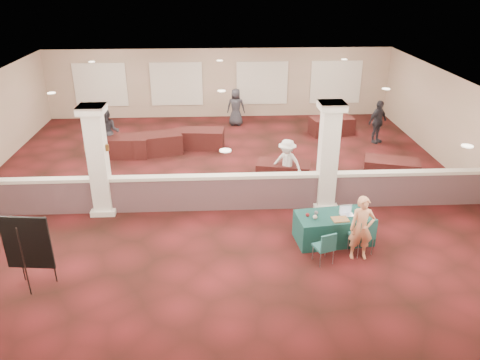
{
  "coord_description": "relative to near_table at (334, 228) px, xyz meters",
  "views": [
    {
      "loc": [
        -0.16,
        -13.82,
        6.54
      ],
      "look_at": [
        0.45,
        -2.0,
        1.16
      ],
      "focal_mm": 35.0,
      "sensor_mm": 36.0,
      "label": 1
    }
  ],
  "objects": [
    {
      "name": "near_table",
      "position": [
        0.0,
        0.0,
        0.0
      ],
      "size": [
        2.04,
        1.19,
        0.74
      ],
      "primitive_type": "cube",
      "rotation": [
        0.0,
        0.0,
        0.12
      ],
      "color": "#0E3330",
      "rests_on": "ground"
    },
    {
      "name": "conf_chair_side",
      "position": [
        -0.45,
        -1.04,
        0.14
      ],
      "size": [
        0.55,
        0.55,
        0.86
      ],
      "rotation": [
        0.0,
        0.0,
        0.33
      ],
      "color": "#1B4D50",
      "rests_on": "ground"
    },
    {
      "name": "conf_chair_main",
      "position": [
        0.58,
        -0.68,
        0.22
      ],
      "size": [
        0.64,
        0.64,
        1.01
      ],
      "rotation": [
        0.0,
        0.0,
        0.33
      ],
      "color": "#1B4D50",
      "rests_on": "ground"
    },
    {
      "name": "far_table_front_left",
      "position": [
        -6.53,
        6.41,
        0.01
      ],
      "size": [
        1.91,
        1.0,
        0.77
      ],
      "primitive_type": "cube",
      "rotation": [
        0.0,
        0.0,
        -0.03
      ],
      "color": "black",
      "rests_on": "ground"
    },
    {
      "name": "attendee_b",
      "position": [
        -0.76,
        3.41,
        0.43
      ],
      "size": [
        1.12,
        0.93,
        1.6
      ],
      "primitive_type": "imported",
      "rotation": [
        0.0,
        0.0,
        -0.54
      ],
      "color": "beige",
      "rests_on": "ground"
    },
    {
      "name": "screen_glow",
      "position": [
        0.3,
        0.09,
        0.49
      ],
      "size": [
        0.3,
        0.04,
        0.19
      ],
      "primitive_type": "cube",
      "rotation": [
        0.0,
        0.0,
        0.12
      ],
      "color": "#B0BBD4",
      "rests_on": "near_table"
    },
    {
      "name": "far_table_back_left",
      "position": [
        -5.32,
        6.61,
        0.01
      ],
      "size": [
        2.07,
        1.41,
        0.77
      ],
      "primitive_type": "cube",
      "rotation": [
        0.0,
        0.0,
        0.27
      ],
      "color": "black",
      "rests_on": "ground"
    },
    {
      "name": "column_right",
      "position": [
        0.18,
        1.91,
        1.26
      ],
      "size": [
        0.72,
        0.72,
        3.2
      ],
      "color": "silver",
      "rests_on": "ground"
    },
    {
      "name": "wall_right",
      "position": [
        5.18,
        3.41,
        1.23
      ],
      "size": [
        0.04,
        16.0,
        3.2
      ],
      "primitive_type": "cube",
      "color": "gray",
      "rests_on": "ground"
    },
    {
      "name": "attendee_c",
      "position": [
        3.5,
        7.41,
        0.5
      ],
      "size": [
        1.13,
        0.97,
        1.75
      ],
      "primitive_type": "imported",
      "rotation": [
        0.0,
        0.0,
        0.58
      ],
      "color": "black",
      "rests_on": "ground"
    },
    {
      "name": "far_table_back_center",
      "position": [
        -3.63,
        7.17,
        -0.01
      ],
      "size": [
        1.89,
        1.08,
        0.73
      ],
      "primitive_type": "cube",
      "rotation": [
        0.0,
        0.0,
        -0.1
      ],
      "color": "black",
      "rests_on": "ground"
    },
    {
      "name": "sconce_right",
      "position": [
        -6.04,
        1.91,
        1.63
      ],
      "size": [
        0.12,
        0.12,
        0.18
      ],
      "color": "brown",
      "rests_on": "column_left"
    },
    {
      "name": "laptop_base",
      "position": [
        0.31,
        -0.02,
        0.38
      ],
      "size": [
        0.36,
        0.27,
        0.02
      ],
      "primitive_type": "cube",
      "rotation": [
        0.0,
        0.0,
        0.12
      ],
      "color": "silver",
      "rests_on": "near_table"
    },
    {
      "name": "ceiling",
      "position": [
        -2.82,
        3.41,
        2.83
      ],
      "size": [
        16.0,
        16.0,
        0.02
      ],
      "primitive_type": "cube",
      "color": "white",
      "rests_on": "wall_back"
    },
    {
      "name": "easel_board",
      "position": [
        -7.1,
        -1.61,
        0.77
      ],
      "size": [
        1.05,
        0.57,
        1.79
      ],
      "rotation": [
        0.0,
        0.0,
        -0.11
      ],
      "color": "black",
      "rests_on": "ground"
    },
    {
      "name": "column_left",
      "position": [
        -6.32,
        1.91,
        1.26
      ],
      "size": [
        0.72,
        0.72,
        3.2
      ],
      "color": "silver",
      "rests_on": "ground"
    },
    {
      "name": "attendee_a",
      "position": [
        -7.07,
        6.56,
        0.52
      ],
      "size": [
        0.87,
        0.5,
        1.78
      ],
      "primitive_type": "imported",
      "rotation": [
        0.0,
        0.0,
        0.03
      ],
      "color": "black",
      "rests_on": "ground"
    },
    {
      "name": "ground",
      "position": [
        -2.82,
        3.41,
        -0.37
      ],
      "size": [
        16.0,
        16.0,
        0.0
      ],
      "primitive_type": "plane",
      "color": "#491214",
      "rests_on": "ground"
    },
    {
      "name": "woman",
      "position": [
        0.45,
        -0.81,
        0.45
      ],
      "size": [
        0.61,
        0.43,
        1.64
      ],
      "primitive_type": "imported",
      "rotation": [
        0.0,
        0.0,
        -0.06
      ],
      "color": "tan",
      "rests_on": "ground"
    },
    {
      "name": "far_table_back_right",
      "position": [
        1.93,
        8.54,
        -0.01
      ],
      "size": [
        1.94,
        1.23,
        0.73
      ],
      "primitive_type": "cube",
      "rotation": [
        0.0,
        0.0,
        0.19
      ],
      "color": "black",
      "rests_on": "ground"
    },
    {
      "name": "wall_front",
      "position": [
        -2.82,
        -4.59,
        1.23
      ],
      "size": [
        16.0,
        0.04,
        3.2
      ],
      "primitive_type": "cube",
      "color": "gray",
      "rests_on": "ground"
    },
    {
      "name": "sconce_left",
      "position": [
        -6.6,
        1.91,
        1.63
      ],
      "size": [
        0.12,
        0.12,
        0.18
      ],
      "color": "brown",
      "rests_on": "column_left"
    },
    {
      "name": "knitting",
      "position": [
        0.08,
        -0.25,
        0.39
      ],
      "size": [
        0.44,
        0.35,
        0.03
      ],
      "primitive_type": "cube",
      "rotation": [
        0.0,
        0.0,
        0.12
      ],
      "color": "#BF6D1E",
      "rests_on": "near_table"
    },
    {
      "name": "partition_wall",
      "position": [
        -2.82,
        1.91,
        0.2
      ],
      "size": [
        15.6,
        0.28,
        1.1
      ],
      "color": "brown",
      "rests_on": "ground"
    },
    {
      "name": "yarn_grey",
      "position": [
        -0.47,
        0.07,
        0.43
      ],
      "size": [
        0.11,
        0.11,
        0.11
      ],
      "primitive_type": "sphere",
      "color": "#4E4E53",
      "rests_on": "near_table"
    },
    {
      "name": "far_table_front_center",
      "position": [
        -0.82,
        3.71,
        -0.02
      ],
      "size": [
        1.88,
        1.24,
        0.7
      ],
      "primitive_type": "cube",
      "rotation": [
        0.0,
        0.0,
        -0.23
      ],
      "color": "black",
      "rests_on": "ground"
    },
    {
      "name": "laptop_screen",
      "position": [
        0.3,
        0.1,
        0.5
      ],
      "size": [
        0.34,
        0.05,
        0.22
      ],
      "primitive_type": "cube",
      "rotation": [
        0.0,
        0.0,
        0.12
      ],
      "color": "silver",
      "rests_on": "near_table"
    },
    {
      "name": "far_table_front_right",
      "position": [
        2.83,
        3.71,
        -0.01
      ],
      "size": [
        1.97,
        1.39,
        0.72
      ],
      "primitive_type": "cube",
      "rotation": [
        0.0,
        0.0,
        -0.31
      ],
      "color": "black",
      "rests_on": "ground"
    },
    {
      "name": "wall_back",
      "position": [
        -2.82,
        11.41,
        1.23
      ],
      "size": [
        16.0,
        0.04,
        3.2
      ],
      "primitive_type": "cube",
      "color": "gray",
      "rests_on": "ground"
    },
    {
      "name": "yarn_cream",
      "position": [
        -0.55,
        -0.17,
        0.43
      ],
      "size": [
        0.11,
        0.11,
        0.11
      ],
      "primitive_type": "sphere",
      "color": "beige",
      "rests_on": "near_table"
    },
    {
      "name": "attendee_d",
      "position": [
        -2.11,
        10.01,
        0.46
      ],
      "size": [
        0.87,
        0.54,
        1.67
      ],
      "primitive_type": "imported",
      "rotation": [
        0.0,
        0.0,
        3.03
      ],
      "color": "black",
      "rests_on": "ground"
    },
    {
      "name": "scissors",
      "position": [
        0.69,
        -0.21,
        0.38
      ],
      "size": [
        0.13,
        0.04,
        0.01
      ],
      "primitive_type": "cube",
      "rotation": [
        0.0,
        0.0,
        0.12
      ],
      "color": "red",
      "rests_on": "near_table"
    },
    {
      "name": "yarn_red",
      "position": [
        -0.71,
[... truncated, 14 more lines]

